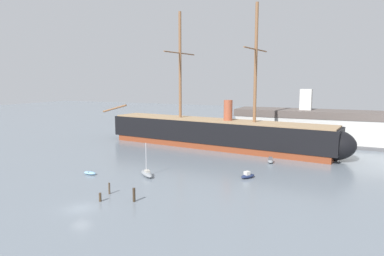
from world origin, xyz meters
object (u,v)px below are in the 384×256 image
object	(u,v)px
mooring_piling_left_pair	(109,188)
dockside_warehouse_right	(330,127)
motorboat_alongside_stern	(270,161)
mooring_piling_nearest	(100,197)
sailboat_near_centre	(147,173)
dinghy_distant_centre	(229,138)
mooring_piling_right_pair	(134,195)
dinghy_foreground_left	(90,173)
tall_ship	(215,133)
motorboat_mid_right	(248,176)

from	to	relation	value
mooring_piling_left_pair	dockside_warehouse_right	bearing A→B (deg)	64.84
motorboat_alongside_stern	mooring_piling_nearest	bearing A→B (deg)	-116.94
dockside_warehouse_right	sailboat_near_centre	bearing A→B (deg)	-119.86
dinghy_distant_centre	mooring_piling_right_pair	xyz separation A→B (m)	(4.84, -58.44, 0.81)
dinghy_foreground_left	dinghy_distant_centre	distance (m)	50.72
mooring_piling_nearest	mooring_piling_left_pair	distance (m)	3.49
sailboat_near_centre	dockside_warehouse_right	xyz separation A→B (m)	(29.15, 50.78, 4.15)
dinghy_foreground_left	mooring_piling_right_pair	world-z (taller)	mooring_piling_right_pair
mooring_piling_nearest	mooring_piling_left_pair	size ratio (longest dim) A/B	0.73
dinghy_distant_centre	mooring_piling_left_pair	distance (m)	57.12
dinghy_foreground_left	mooring_piling_nearest	distance (m)	15.88
mooring_piling_nearest	mooring_piling_left_pair	bearing A→B (deg)	105.64
tall_ship	mooring_piling_right_pair	size ratio (longest dim) A/B	36.45
dinghy_foreground_left	motorboat_alongside_stern	world-z (taller)	motorboat_alongside_stern
mooring_piling_left_pair	dockside_warehouse_right	distance (m)	68.54
sailboat_near_centre	mooring_piling_left_pair	distance (m)	11.17
dinghy_distant_centre	mooring_piling_left_pair	size ratio (longest dim) A/B	1.15
dinghy_foreground_left	sailboat_near_centre	size ratio (longest dim) A/B	0.43
dinghy_distant_centre	dockside_warehouse_right	bearing A→B (deg)	9.66
dinghy_foreground_left	sailboat_near_centre	world-z (taller)	sailboat_near_centre
mooring_piling_nearest	sailboat_near_centre	bearing A→B (deg)	93.93
motorboat_mid_right	mooring_piling_nearest	world-z (taller)	mooring_piling_nearest
sailboat_near_centre	dockside_warehouse_right	world-z (taller)	dockside_warehouse_right
dockside_warehouse_right	dinghy_foreground_left	bearing A→B (deg)	-126.10
motorboat_mid_right	dinghy_distant_centre	distance (m)	42.76
dinghy_distant_centre	dockside_warehouse_right	xyz separation A→B (m)	(28.40, 4.83, 4.45)
motorboat_alongside_stern	mooring_piling_nearest	size ratio (longest dim) A/B	2.49
tall_ship	mooring_piling_nearest	size ratio (longest dim) A/B	57.87
mooring_piling_nearest	tall_ship	bearing A→B (deg)	89.36
motorboat_mid_right	motorboat_alongside_stern	bearing A→B (deg)	84.80
tall_ship	motorboat_mid_right	xyz separation A→B (m)	(15.99, -25.17, -3.44)
dockside_warehouse_right	mooring_piling_right_pair	bearing A→B (deg)	-110.42
sailboat_near_centre	motorboat_alongside_stern	world-z (taller)	sailboat_near_centre
dinghy_distant_centre	mooring_piling_left_pair	world-z (taller)	mooring_piling_left_pair
motorboat_alongside_stern	mooring_piling_right_pair	xyz separation A→B (m)	(-13.17, -32.92, 0.59)
dinghy_foreground_left	mooring_piling_left_pair	world-z (taller)	mooring_piling_left_pair
motorboat_alongside_stern	mooring_piling_nearest	distance (m)	39.20
mooring_piling_nearest	mooring_piling_left_pair	xyz separation A→B (m)	(-0.94, 3.35, 0.25)
motorboat_mid_right	motorboat_alongside_stern	distance (m)	13.89
tall_ship	motorboat_mid_right	distance (m)	30.02
dinghy_distant_centre	mooring_piling_right_pair	size ratio (longest dim) A/B	1.00
motorboat_alongside_stern	dockside_warehouse_right	size ratio (longest dim) A/B	0.06
motorboat_mid_right	mooring_piling_left_pair	xyz separation A→B (m)	(-17.44, -17.77, 0.44)
sailboat_near_centre	mooring_piling_left_pair	xyz separation A→B (m)	(0.06, -11.17, 0.37)
mooring_piling_left_pair	dinghy_distant_centre	bearing A→B (deg)	89.31
mooring_piling_left_pair	dockside_warehouse_right	world-z (taller)	dockside_warehouse_right
tall_ship	mooring_piling_nearest	distance (m)	46.40
sailboat_near_centre	motorboat_mid_right	size ratio (longest dim) A/B	1.90
mooring_piling_left_pair	mooring_piling_right_pair	distance (m)	5.69
tall_ship	dockside_warehouse_right	bearing A→B (deg)	34.52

